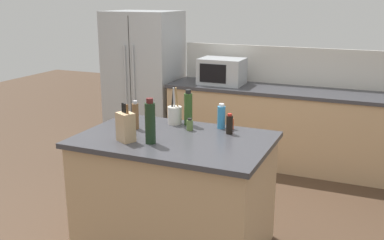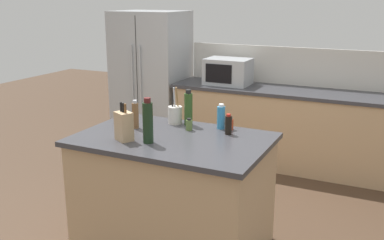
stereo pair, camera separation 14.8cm
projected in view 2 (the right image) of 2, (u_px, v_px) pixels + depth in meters
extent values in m
cube|color=tan|center=(281.00, 129.00, 5.40)|extent=(2.61, 0.62, 0.90)
cube|color=#38383D|center=(283.00, 91.00, 5.28)|extent=(2.65, 0.66, 0.04)
cube|color=beige|center=(291.00, 66.00, 5.48)|extent=(2.61, 0.03, 0.46)
cube|color=tan|center=(173.00, 195.00, 3.62)|extent=(1.43, 0.91, 0.90)
cube|color=#38383D|center=(173.00, 139.00, 3.49)|extent=(1.49, 0.97, 0.04)
cube|color=#ADB2B7|center=(152.00, 79.00, 6.08)|extent=(0.91, 0.72, 1.81)
cube|color=#2D2D2D|center=(137.00, 84.00, 5.77)|extent=(0.01, 0.00, 1.72)
cylinder|color=#ADB2B7|center=(132.00, 84.00, 5.78)|extent=(0.02, 0.02, 1.00)
cylinder|color=#ADB2B7|center=(140.00, 85.00, 5.73)|extent=(0.02, 0.02, 1.00)
cube|color=#ADB2B7|center=(228.00, 72.00, 5.52)|extent=(0.54, 0.38, 0.32)
cube|color=black|center=(218.00, 74.00, 5.37)|extent=(0.33, 0.01, 0.22)
cube|color=tan|center=(124.00, 126.00, 3.38)|extent=(0.16, 0.15, 0.22)
cylinder|color=black|center=(121.00, 107.00, 3.37)|extent=(0.02, 0.02, 0.07)
cylinder|color=black|center=(123.00, 108.00, 3.34)|extent=(0.02, 0.02, 0.07)
cylinder|color=brown|center=(125.00, 108.00, 3.32)|extent=(0.02, 0.02, 0.07)
cylinder|color=beige|center=(175.00, 115.00, 3.84)|extent=(0.12, 0.12, 0.15)
cylinder|color=olive|center=(177.00, 97.00, 3.80)|extent=(0.01, 0.05, 0.18)
cylinder|color=black|center=(173.00, 97.00, 3.81)|extent=(0.01, 0.05, 0.18)
cylinder|color=#B2B2B7|center=(174.00, 98.00, 3.78)|extent=(0.01, 0.03, 0.18)
cylinder|color=#B73D1E|center=(230.00, 124.00, 3.67)|extent=(0.05, 0.05, 0.09)
cylinder|color=black|center=(231.00, 118.00, 3.66)|extent=(0.03, 0.03, 0.02)
cylinder|color=#567038|center=(189.00, 125.00, 3.65)|extent=(0.05, 0.05, 0.09)
cylinder|color=black|center=(189.00, 119.00, 3.64)|extent=(0.03, 0.03, 0.02)
cylinder|color=black|center=(148.00, 123.00, 3.31)|extent=(0.08, 0.08, 0.31)
cylinder|color=#4C1919|center=(147.00, 100.00, 3.27)|extent=(0.05, 0.05, 0.04)
cylinder|color=black|center=(228.00, 125.00, 3.54)|extent=(0.05, 0.05, 0.15)
cylinder|color=#B22319|center=(229.00, 115.00, 3.52)|extent=(0.04, 0.04, 0.02)
cylinder|color=#3384BC|center=(221.00, 118.00, 3.68)|extent=(0.07, 0.07, 0.19)
cylinder|color=white|center=(221.00, 105.00, 3.66)|extent=(0.04, 0.04, 0.02)
cylinder|color=#2D4C1E|center=(188.00, 109.00, 3.78)|extent=(0.07, 0.07, 0.27)
cylinder|color=black|center=(188.00, 92.00, 3.74)|extent=(0.05, 0.05, 0.03)
cylinder|color=brown|center=(135.00, 116.00, 3.70)|extent=(0.05, 0.05, 0.21)
cylinder|color=#B2B2B7|center=(135.00, 102.00, 3.66)|extent=(0.04, 0.04, 0.03)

